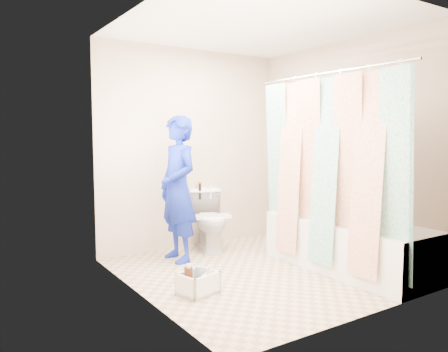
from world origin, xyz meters
TOP-DOWN VIEW (x-y plane):
  - floor at (0.00, 0.00)m, footprint 2.60×2.60m
  - ceiling at (0.00, 0.00)m, footprint 2.40×2.60m
  - wall_back at (0.00, 1.30)m, footprint 2.40×0.02m
  - wall_front at (0.00, -1.30)m, footprint 2.40×0.02m
  - wall_left at (-1.20, 0.00)m, footprint 0.02×2.60m
  - wall_right at (1.20, 0.00)m, footprint 0.02×2.60m
  - bathtub at (0.85, -0.43)m, footprint 0.70×1.75m
  - curtain_rod at (0.52, -0.43)m, footprint 0.02×1.90m
  - shower_curtain at (0.52, -0.43)m, footprint 0.06×1.75m
  - toilet at (0.09, 1.02)m, footprint 0.59×0.79m
  - tank_lid at (0.05, 0.92)m, footprint 0.47×0.32m
  - tank_internals at (0.11, 1.22)m, footprint 0.17×0.08m
  - plumber at (-0.44, 0.81)m, footprint 0.39×0.59m
  - cleaning_caddy at (-0.76, -0.20)m, footprint 0.37×0.32m

SIDE VIEW (x-z plane):
  - floor at x=0.00m, z-range 0.00..0.00m
  - cleaning_caddy at x=-0.76m, z-range -0.03..0.21m
  - bathtub at x=0.85m, z-range 0.02..0.52m
  - toilet at x=0.09m, z-range 0.00..0.71m
  - tank_lid at x=0.05m, z-range 0.40..0.44m
  - tank_internals at x=0.11m, z-range 0.59..0.82m
  - plumber at x=-0.44m, z-range 0.00..1.58m
  - shower_curtain at x=0.52m, z-range 0.12..1.92m
  - wall_back at x=0.00m, z-range 0.00..2.40m
  - wall_front at x=0.00m, z-range 0.00..2.40m
  - wall_left at x=-1.20m, z-range 0.00..2.40m
  - wall_right at x=1.20m, z-range 0.00..2.40m
  - curtain_rod at x=0.52m, z-range 1.94..1.96m
  - ceiling at x=0.00m, z-range 2.39..2.41m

